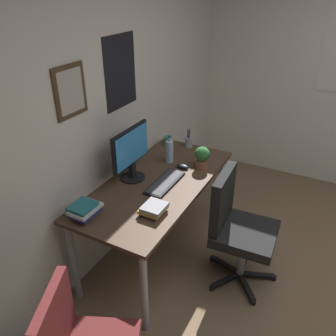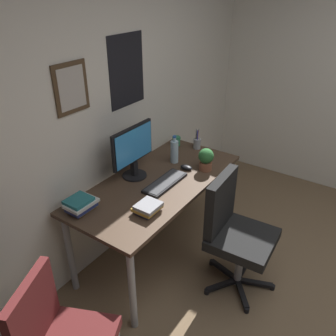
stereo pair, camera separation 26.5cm
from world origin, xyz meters
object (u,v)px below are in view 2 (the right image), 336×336
at_px(pen_cup, 197,143).
at_px(book_stack_left, 81,204).
at_px(coffee_mug_near, 176,141).
at_px(monitor, 133,150).
at_px(computer_mouse, 186,167).
at_px(keyboard, 165,182).
at_px(book_stack_right, 148,208).
at_px(office_chair, 234,229).
at_px(water_bottle, 174,151).
at_px(potted_plant, 206,159).

xyz_separation_m(pen_cup, book_stack_left, (-1.34, 0.16, -0.01)).
distance_m(coffee_mug_near, book_stack_left, 1.28).
height_order(monitor, computer_mouse, monitor).
relative_size(keyboard, pen_cup, 2.15).
bearing_deg(coffee_mug_near, pen_cup, -75.11).
bearing_deg(book_stack_left, pen_cup, -6.86).
bearing_deg(book_stack_right, computer_mouse, 8.49).
height_order(office_chair, water_bottle, water_bottle).
bearing_deg(pen_cup, computer_mouse, -161.65).
xyz_separation_m(coffee_mug_near, book_stack_left, (-1.28, -0.04, 0.00)).
xyz_separation_m(monitor, book_stack_left, (-0.58, 0.00, -0.19)).
bearing_deg(book_stack_left, potted_plant, -23.27).
distance_m(office_chair, book_stack_right, 0.69).
bearing_deg(book_stack_right, coffee_mug_near, 22.97).
height_order(office_chair, pen_cup, office_chair).
height_order(office_chair, coffee_mug_near, office_chair).
bearing_deg(pen_cup, keyboard, -170.06).
xyz_separation_m(monitor, coffee_mug_near, (0.70, 0.04, -0.19)).
bearing_deg(monitor, book_stack_left, 179.64).
distance_m(coffee_mug_near, potted_plant, 0.55).
bearing_deg(book_stack_right, office_chair, -47.80).
height_order(water_bottle, pen_cup, water_bottle).
height_order(water_bottle, book_stack_right, water_bottle).
height_order(keyboard, coffee_mug_near, coffee_mug_near).
bearing_deg(office_chair, book_stack_left, 127.81).
xyz_separation_m(book_stack_left, book_stack_right, (0.25, -0.40, -0.01)).
distance_m(monitor, book_stack_left, 0.61).
distance_m(keyboard, book_stack_right, 0.39).
xyz_separation_m(computer_mouse, potted_plant, (0.09, -0.14, 0.09)).
xyz_separation_m(office_chair, water_bottle, (0.30, 0.74, 0.33)).
relative_size(monitor, computer_mouse, 4.18).
bearing_deg(potted_plant, water_bottle, 96.38).
height_order(keyboard, water_bottle, water_bottle).
height_order(monitor, keyboard, monitor).
distance_m(coffee_mug_near, book_stack_right, 1.13).
relative_size(computer_mouse, potted_plant, 0.56).
xyz_separation_m(monitor, computer_mouse, (0.34, -0.29, -0.22)).
distance_m(computer_mouse, book_stack_left, 0.97).
distance_m(monitor, computer_mouse, 0.50).
height_order(computer_mouse, pen_cup, pen_cup).
bearing_deg(book_stack_right, book_stack_left, 121.78).
bearing_deg(book_stack_left, office_chair, -52.19).
height_order(computer_mouse, book_stack_right, book_stack_right).
height_order(monitor, book_stack_left, monitor).
relative_size(computer_mouse, water_bottle, 0.44).
relative_size(office_chair, keyboard, 2.21).
distance_m(book_stack_left, book_stack_right, 0.47).
distance_m(office_chair, computer_mouse, 0.67).
distance_m(monitor, keyboard, 0.36).
xyz_separation_m(water_bottle, pen_cup, (0.36, -0.02, -0.05)).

